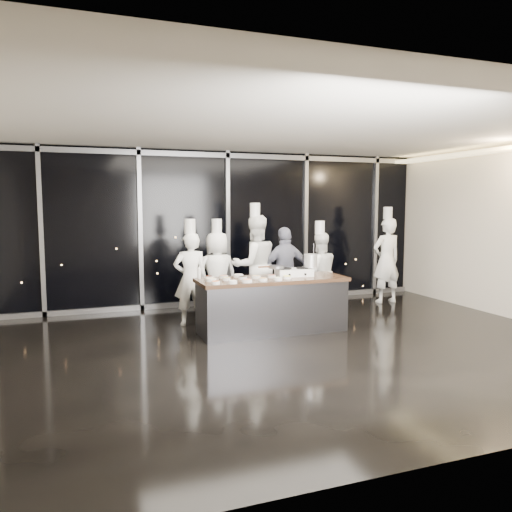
{
  "coord_description": "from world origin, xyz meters",
  "views": [
    {
      "loc": [
        -3.02,
        -6.61,
        2.11
      ],
      "look_at": [
        -0.17,
        1.2,
        1.24
      ],
      "focal_mm": 35.0,
      "sensor_mm": 36.0,
      "label": 1
    }
  ],
  "objects_px": {
    "stove": "(294,272)",
    "frying_pan": "(276,267)",
    "chef_right": "(319,272)",
    "stock_pot": "(311,261)",
    "chef_left": "(217,274)",
    "chef_center": "(255,265)",
    "chef_side": "(386,260)",
    "guest": "(285,271)",
    "demo_counter": "(272,305)",
    "chef_far_left": "(191,278)"
  },
  "relations": [
    {
      "from": "stove",
      "to": "stock_pot",
      "type": "xyz_separation_m",
      "value": [
        0.3,
        -0.02,
        0.19
      ]
    },
    {
      "from": "stock_pot",
      "to": "chef_side",
      "type": "bearing_deg",
      "value": 29.39
    },
    {
      "from": "stove",
      "to": "frying_pan",
      "type": "xyz_separation_m",
      "value": [
        -0.32,
        0.03,
        0.1
      ]
    },
    {
      "from": "chef_side",
      "to": "chef_center",
      "type": "bearing_deg",
      "value": 0.7
    },
    {
      "from": "stock_pot",
      "to": "chef_center",
      "type": "bearing_deg",
      "value": 114.99
    },
    {
      "from": "stove",
      "to": "chef_left",
      "type": "distance_m",
      "value": 1.63
    },
    {
      "from": "stock_pot",
      "to": "chef_right",
      "type": "bearing_deg",
      "value": 56.11
    },
    {
      "from": "chef_far_left",
      "to": "chef_left",
      "type": "xyz_separation_m",
      "value": [
        0.6,
        0.45,
        -0.02
      ]
    },
    {
      "from": "chef_left",
      "to": "chef_center",
      "type": "bearing_deg",
      "value": 166.56
    },
    {
      "from": "chef_left",
      "to": "chef_side",
      "type": "height_order",
      "value": "chef_side"
    },
    {
      "from": "guest",
      "to": "chef_far_left",
      "type": "bearing_deg",
      "value": 1.6
    },
    {
      "from": "guest",
      "to": "chef_center",
      "type": "bearing_deg",
      "value": -19.99
    },
    {
      "from": "stove",
      "to": "chef_left",
      "type": "xyz_separation_m",
      "value": [
        -0.98,
        1.29,
        -0.15
      ]
    },
    {
      "from": "frying_pan",
      "to": "chef_left",
      "type": "distance_m",
      "value": 1.44
    },
    {
      "from": "chef_left",
      "to": "chef_right",
      "type": "xyz_separation_m",
      "value": [
        2.0,
        -0.25,
        -0.03
      ]
    },
    {
      "from": "chef_far_left",
      "to": "guest",
      "type": "bearing_deg",
      "value": -170.34
    },
    {
      "from": "stove",
      "to": "frying_pan",
      "type": "relative_size",
      "value": 1.35
    },
    {
      "from": "frying_pan",
      "to": "chef_right",
      "type": "distance_m",
      "value": 1.69
    },
    {
      "from": "demo_counter",
      "to": "frying_pan",
      "type": "bearing_deg",
      "value": 46.08
    },
    {
      "from": "stock_pot",
      "to": "chef_side",
      "type": "height_order",
      "value": "chef_side"
    },
    {
      "from": "frying_pan",
      "to": "stock_pot",
      "type": "xyz_separation_m",
      "value": [
        0.62,
        -0.06,
        0.09
      ]
    },
    {
      "from": "stove",
      "to": "chef_side",
      "type": "distance_m",
      "value": 3.11
    },
    {
      "from": "chef_left",
      "to": "chef_far_left",
      "type": "bearing_deg",
      "value": 31.4
    },
    {
      "from": "stock_pot",
      "to": "guest",
      "type": "relative_size",
      "value": 0.13
    },
    {
      "from": "chef_center",
      "to": "chef_side",
      "type": "xyz_separation_m",
      "value": [
        3.06,
        0.19,
        -0.03
      ]
    },
    {
      "from": "stove",
      "to": "chef_far_left",
      "type": "xyz_separation_m",
      "value": [
        -1.58,
        0.84,
        -0.13
      ]
    },
    {
      "from": "stock_pot",
      "to": "chef_side",
      "type": "xyz_separation_m",
      "value": [
        2.49,
        1.4,
        -0.23
      ]
    },
    {
      "from": "chef_left",
      "to": "guest",
      "type": "relative_size",
      "value": 1.1
    },
    {
      "from": "demo_counter",
      "to": "stove",
      "type": "height_order",
      "value": "stove"
    },
    {
      "from": "stove",
      "to": "frying_pan",
      "type": "bearing_deg",
      "value": -179.82
    },
    {
      "from": "demo_counter",
      "to": "chef_right",
      "type": "distance_m",
      "value": 1.86
    },
    {
      "from": "guest",
      "to": "chef_left",
      "type": "bearing_deg",
      "value": -15.73
    },
    {
      "from": "frying_pan",
      "to": "chef_side",
      "type": "distance_m",
      "value": 3.39
    },
    {
      "from": "chef_right",
      "to": "stock_pot",
      "type": "bearing_deg",
      "value": 63.94
    },
    {
      "from": "chef_far_left",
      "to": "chef_side",
      "type": "relative_size",
      "value": 0.91
    },
    {
      "from": "stock_pot",
      "to": "demo_counter",
      "type": "bearing_deg",
      "value": -175.43
    },
    {
      "from": "stove",
      "to": "stock_pot",
      "type": "height_order",
      "value": "stock_pot"
    },
    {
      "from": "stock_pot",
      "to": "guest",
      "type": "distance_m",
      "value": 1.1
    },
    {
      "from": "frying_pan",
      "to": "chef_side",
      "type": "xyz_separation_m",
      "value": [
        3.11,
        1.35,
        -0.14
      ]
    },
    {
      "from": "demo_counter",
      "to": "chef_center",
      "type": "relative_size",
      "value": 1.16
    },
    {
      "from": "chef_far_left",
      "to": "chef_left",
      "type": "distance_m",
      "value": 0.75
    },
    {
      "from": "chef_left",
      "to": "chef_side",
      "type": "relative_size",
      "value": 0.9
    },
    {
      "from": "frying_pan",
      "to": "stock_pot",
      "type": "bearing_deg",
      "value": 1.0
    },
    {
      "from": "chef_center",
      "to": "frying_pan",
      "type": "bearing_deg",
      "value": 85.05
    },
    {
      "from": "chef_right",
      "to": "guest",
      "type": "bearing_deg",
      "value": 8.54
    },
    {
      "from": "frying_pan",
      "to": "guest",
      "type": "height_order",
      "value": "guest"
    },
    {
      "from": "frying_pan",
      "to": "chef_side",
      "type": "height_order",
      "value": "chef_side"
    },
    {
      "from": "frying_pan",
      "to": "guest",
      "type": "xyz_separation_m",
      "value": [
        0.61,
        1.0,
        -0.23
      ]
    },
    {
      "from": "chef_left",
      "to": "chef_center",
      "type": "relative_size",
      "value": 0.86
    },
    {
      "from": "frying_pan",
      "to": "guest",
      "type": "distance_m",
      "value": 1.19
    }
  ]
}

